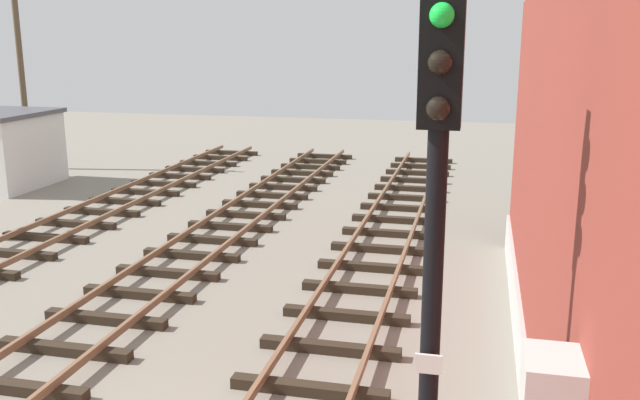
{
  "coord_description": "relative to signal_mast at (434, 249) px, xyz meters",
  "views": [
    {
      "loc": [
        3.79,
        -5.68,
        5.39
      ],
      "look_at": [
        0.08,
        10.21,
        1.52
      ],
      "focal_mm": 38.77,
      "sensor_mm": 36.0,
      "label": 1
    }
  ],
  "objects": [
    {
      "name": "utility_pole_far",
      "position": [
        -17.99,
        19.19,
        0.5
      ],
      "size": [
        1.8,
        0.24,
        7.78
      ],
      "color": "brown",
      "rests_on": "ground"
    },
    {
      "name": "signal_mast",
      "position": [
        0.0,
        0.0,
        0.0
      ],
      "size": [
        0.36,
        0.4,
        5.74
      ],
      "color": "black",
      "rests_on": "ground"
    },
    {
      "name": "control_hut",
      "position": [
        -16.6,
        15.84,
        -2.19
      ],
      "size": [
        3.0,
        3.8,
        2.76
      ],
      "color": "silver",
      "rests_on": "ground"
    }
  ]
}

